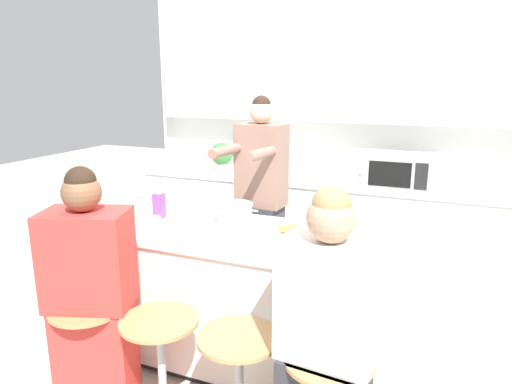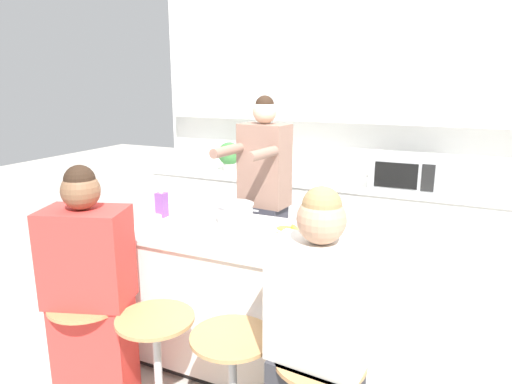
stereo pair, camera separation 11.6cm
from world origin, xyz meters
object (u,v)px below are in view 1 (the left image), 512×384
Objects in this scene: banana_bunch at (290,229)px; person_seated_near at (325,353)px; bar_stool_center_left at (162,363)px; microwave at (398,171)px; kitchen_island at (251,299)px; potted_plant at (222,155)px; cooking_pot at (234,214)px; person_wrapped_blanket at (91,298)px; bar_stool_center_right at (239,382)px; juice_carton at (159,206)px; person_cooking at (261,211)px; bar_stool_leftmost at (91,348)px; coffee_cup_near at (155,223)px; fruit_bowl at (326,239)px.

person_seated_near is at bearing -61.54° from banana_bunch.
bar_stool_center_left is 2.51m from microwave.
potted_plant reaches higher than kitchen_island.
cooking_pot is 1.66m from microwave.
person_wrapped_blanket is at bearing -133.19° from kitchen_island.
microwave is 1.70m from potted_plant.
juice_carton is (-0.94, 0.75, 0.62)m from bar_stool_center_right.
bar_stool_center_left is 3.33× the size of juice_carton.
person_cooking is 0.65m from banana_bunch.
juice_carton is (-0.05, 0.80, 0.62)m from bar_stool_leftmost.
kitchen_island is 1.18× the size of person_seated_near.
cooking_pot is at bearing 143.32° from kitchen_island.
juice_carton is at bearing 141.44° from bar_stool_center_right.
person_seated_near reaches higher than banana_bunch.
banana_bunch is (0.40, -0.51, 0.07)m from person_cooking.
bar_stool_center_right is at bearing -90.06° from banana_bunch.
bar_stool_center_right is 3.33× the size of juice_carton.
bar_stool_center_left is (-0.22, -0.70, -0.09)m from kitchen_island.
kitchen_island is 5.80× the size of potted_plant.
microwave is (0.50, 1.42, 0.15)m from banana_bunch.
bar_stool_center_left is at bearing -86.15° from person_cooking.
bar_stool_center_left is at bearing -178.07° from bar_stool_center_right.
person_cooking is at bearing 106.43° from kitchen_island.
kitchen_island is 3.07× the size of microwave.
microwave is at bearing 93.57° from person_seated_near.
person_cooking is 15.32× the size of coffee_cup_near.
fruit_bowl reaches higher than banana_bunch.
person_cooking is at bearing -49.86° from potted_plant.
kitchen_island is 0.68m from fruit_bowl.
potted_plant is (-0.32, 2.26, 0.44)m from person_wrapped_blanket.
bar_stool_center_left is 0.45× the size of person_wrapped_blanket.
bar_stool_center_left is (0.45, 0.03, 0.00)m from bar_stool_leftmost.
kitchen_island is at bearing 138.33° from person_seated_near.
person_cooking is 1.57m from person_seated_near.
person_wrapped_blanket is 4.21× the size of cooking_pot.
juice_carton is 0.34× the size of microwave.
coffee_cup_near is at bearing -146.39° from cooking_pot.
person_wrapped_blanket is at bearing -104.35° from person_cooking.
person_seated_near reaches higher than cooking_pot.
cooking_pot is (0.05, 0.83, 0.60)m from bar_stool_center_left.
person_cooking is at bearing -134.56° from microwave.
microwave is (0.06, 2.22, 0.43)m from person_seated_near.
juice_carton is (-0.54, -0.53, 0.13)m from person_cooking.
potted_plant is at bearing 79.02° from person_wrapped_blanket.
person_seated_near is (0.43, -0.02, 0.28)m from bar_stool_center_right.
person_seated_near reaches higher than potted_plant.
bar_stool_center_right is at bearing -17.73° from person_wrapped_blanket.
cooking_pot is at bearing 59.98° from bar_stool_leftmost.
bar_stool_center_left is 1.87× the size of cooking_pot.
bar_stool_leftmost is at bearing -132.00° from person_wrapped_blanket.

